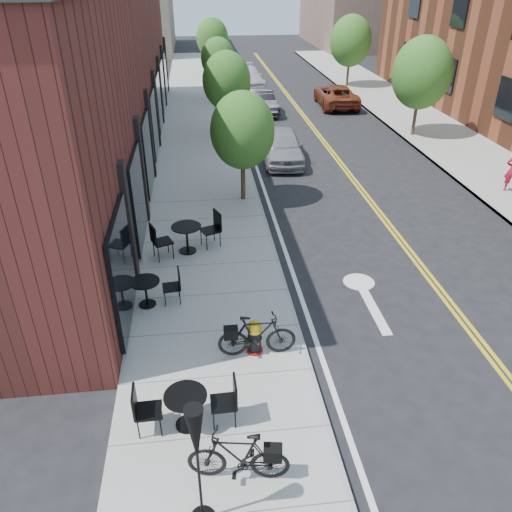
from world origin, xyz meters
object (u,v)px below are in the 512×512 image
bistro_set_b (146,289)px  patio_umbrella (196,444)px  parked_car_c (247,77)px  parked_car_far (336,95)px  bicycle_right (257,335)px  parked_car_a (283,146)px  bistro_set_c (187,235)px  parked_car_b (260,101)px  bistro_set_a (186,406)px  bicycle_left (238,456)px  fire_hydrant (255,337)px

bistro_set_b → patio_umbrella: patio_umbrella is taller
bistro_set_b → parked_car_c: (5.17, 26.09, 0.12)m
bistro_set_b → parked_car_far: (9.99, 19.92, 0.07)m
bicycle_right → parked_car_a: size_ratio=0.41×
bicycle_right → bistro_set_c: bearing=18.3°
parked_car_a → parked_car_far: (4.87, 9.51, -0.05)m
parked_car_b → parked_car_far: parked_car_b is taller
bistro_set_a → parked_car_b: 23.18m
bicycle_left → parked_car_c: parked_car_c is taller
parked_car_a → parked_car_b: bearing=93.2°
patio_umbrella → parked_car_c: 32.10m
patio_umbrella → parked_car_far: bearing=71.2°
fire_hydrant → bistro_set_c: size_ratio=0.41×
bicycle_right → bistro_set_c: 4.95m
bicycle_right → bistro_set_a: bearing=140.8°
bicycle_left → parked_car_c: bearing=-176.7°
bicycle_left → parked_car_far: size_ratio=0.36×
parked_car_far → fire_hydrant: bearing=73.7°
patio_umbrella → parked_car_c: patio_umbrella is taller
parked_car_far → bistro_set_b: bearing=66.0°
bistro_set_a → bistro_set_b: size_ratio=1.05×
parked_car_a → parked_car_c: (0.06, 15.67, 0.00)m
bicycle_right → parked_car_b: size_ratio=0.42×
fire_hydrant → parked_car_far: 23.21m
bistro_set_c → patio_umbrella: bearing=-110.2°
fire_hydrant → parked_car_b: parked_car_b is taller
fire_hydrant → bicycle_left: bearing=-84.2°
fire_hydrant → patio_umbrella: size_ratio=0.35×
bicycle_right → parked_car_far: bearing=-18.0°
bicycle_left → parked_car_a: parked_car_a is taller
parked_car_b → bistro_set_b: bearing=-111.9°
bistro_set_c → bistro_set_b: bearing=-132.9°
parked_car_a → bistro_set_a: bearing=-102.3°
bicycle_left → bistro_set_b: 5.41m
bistro_set_a → parked_car_b: size_ratio=0.45×
bicycle_right → parked_car_c: (2.68, 28.22, 0.07)m
bistro_set_a → bistro_set_b: (-1.00, 3.91, -0.03)m
bistro_set_a → bistro_set_b: bearing=102.9°
fire_hydrant → bistro_set_a: size_ratio=0.46×
bicycle_left → patio_umbrella: patio_umbrella is taller
bistro_set_b → parked_car_b: bearing=68.7°
parked_car_b → bistro_set_a: bearing=-106.9°
bicycle_left → patio_umbrella: (-0.61, -0.65, 1.18)m
bicycle_right → patio_umbrella: bearing=161.5°
bistro_set_c → parked_car_b: size_ratio=0.51×
bicycle_left → parked_car_b: size_ratio=0.42×
patio_umbrella → bistro_set_b: bearing=102.0°
bicycle_left → parked_car_c: size_ratio=0.35×
bistro_set_b → parked_car_c: 26.60m
fire_hydrant → parked_car_a: size_ratio=0.20×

